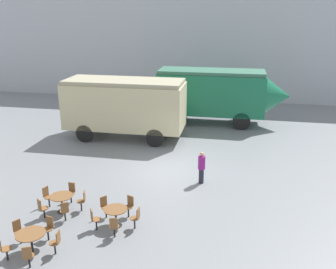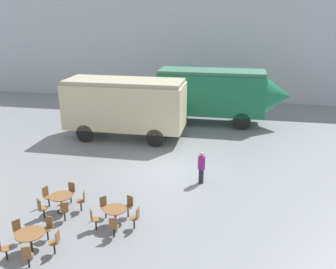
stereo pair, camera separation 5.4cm
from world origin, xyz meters
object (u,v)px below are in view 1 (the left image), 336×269
Objects in this scene: cafe_table_near at (116,212)px; cafe_table_far at (31,237)px; visitor_person at (202,166)px; cafe_table_mid at (62,199)px; passenger_coach_vintage at (125,104)px; streamlined_locomotive at (221,93)px; cafe_chair_0 at (105,205)px.

cafe_table_far is at bearing -136.77° from cafe_table_near.
visitor_person is (2.79, 4.30, 0.27)m from cafe_table_near.
cafe_table_far is at bearing -85.30° from cafe_table_mid.
cafe_table_mid is at bearing -88.92° from passenger_coach_vintage.
cafe_table_mid is (-2.48, 0.59, 0.00)m from cafe_table_near.
cafe_chair_0 is at bearing -105.00° from streamlined_locomotive.
passenger_coach_vintage is 12.27m from cafe_table_far.
passenger_coach_vintage is 7.98× the size of cafe_table_mid.
visitor_person reaches higher than cafe_table_far.
cafe_chair_0 is (-3.69, -13.77, -1.75)m from streamlined_locomotive.
cafe_chair_0 is at bearing 139.92° from cafe_table_near.
cafe_table_mid is (-5.55, -13.71, -1.68)m from streamlined_locomotive.
cafe_table_far is at bearing -88.11° from passenger_coach_vintage.
visitor_person reaches higher than cafe_chair_0.
passenger_coach_vintage is 7.47× the size of cafe_table_far.
streamlined_locomotive is at bearing 72.05° from cafe_table_far.
cafe_table_mid is at bearing -112.03° from streamlined_locomotive.
visitor_person reaches higher than cafe_table_near.
cafe_table_near is at bearing 43.23° from cafe_table_far.
streamlined_locomotive is 1.23× the size of passenger_coach_vintage.
streamlined_locomotive is at bearing 88.45° from visitor_person.
streamlined_locomotive is 17.35m from cafe_table_far.
cafe_chair_0 reaches higher than cafe_table_near.
streamlined_locomotive reaches higher than cafe_table_near.
cafe_table_near is at bearing 0.00° from cafe_chair_0.
cafe_table_mid is 0.93× the size of cafe_table_far.
passenger_coach_vintage is 10.51m from cafe_table_near.
passenger_coach_vintage reaches higher than cafe_chair_0.
streamlined_locomotive is at bearing 77.91° from cafe_table_near.
cafe_table_far is at bearing -81.52° from cafe_chair_0.
cafe_table_far is 3.12m from cafe_chair_0.
streamlined_locomotive is 7.14m from passenger_coach_vintage.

